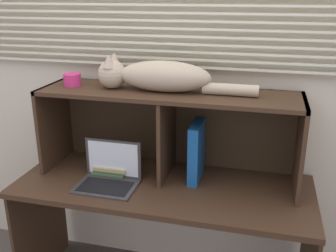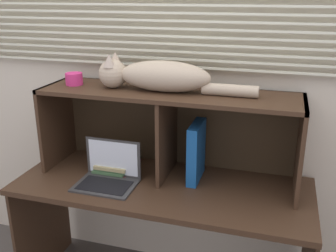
{
  "view_description": "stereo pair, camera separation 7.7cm",
  "coord_description": "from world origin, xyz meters",
  "px_view_note": "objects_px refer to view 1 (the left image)",
  "views": [
    {
      "loc": [
        0.49,
        -1.59,
        1.71
      ],
      "look_at": [
        0.0,
        0.32,
        1.02
      ],
      "focal_mm": 41.59,
      "sensor_mm": 36.0,
      "label": 1
    },
    {
      "loc": [
        0.57,
        -1.57,
        1.71
      ],
      "look_at": [
        0.0,
        0.32,
        1.02
      ],
      "focal_mm": 41.59,
      "sensor_mm": 36.0,
      "label": 2
    }
  ],
  "objects_px": {
    "cat": "(156,76)",
    "laptop": "(109,176)",
    "small_basket": "(72,80)",
    "book_stack": "(117,164)",
    "binder_upright": "(196,151)"
  },
  "relations": [
    {
      "from": "cat",
      "to": "laptop",
      "type": "distance_m",
      "value": 0.58
    },
    {
      "from": "small_basket",
      "to": "book_stack",
      "type": "bearing_deg",
      "value": -0.5
    },
    {
      "from": "laptop",
      "to": "small_basket",
      "type": "distance_m",
      "value": 0.57
    },
    {
      "from": "laptop",
      "to": "binder_upright",
      "type": "bearing_deg",
      "value": 22.88
    },
    {
      "from": "laptop",
      "to": "binder_upright",
      "type": "relative_size",
      "value": 0.99
    },
    {
      "from": "book_stack",
      "to": "binder_upright",
      "type": "bearing_deg",
      "value": 0.26
    },
    {
      "from": "cat",
      "to": "binder_upright",
      "type": "relative_size",
      "value": 2.64
    },
    {
      "from": "laptop",
      "to": "book_stack",
      "type": "bearing_deg",
      "value": 98.18
    },
    {
      "from": "binder_upright",
      "to": "book_stack",
      "type": "relative_size",
      "value": 1.21
    },
    {
      "from": "laptop",
      "to": "small_basket",
      "type": "bearing_deg",
      "value": 145.49
    },
    {
      "from": "cat",
      "to": "binder_upright",
      "type": "xyz_separation_m",
      "value": [
        0.22,
        -0.0,
        -0.4
      ]
    },
    {
      "from": "binder_upright",
      "to": "small_basket",
      "type": "xyz_separation_m",
      "value": [
        -0.7,
        0.0,
        0.35
      ]
    },
    {
      "from": "binder_upright",
      "to": "book_stack",
      "type": "bearing_deg",
      "value": -179.74
    },
    {
      "from": "laptop",
      "to": "small_basket",
      "type": "xyz_separation_m",
      "value": [
        -0.27,
        0.18,
        0.47
      ]
    },
    {
      "from": "binder_upright",
      "to": "small_basket",
      "type": "distance_m",
      "value": 0.79
    }
  ]
}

